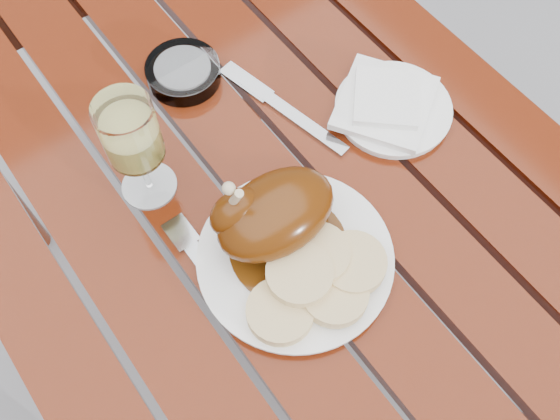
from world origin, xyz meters
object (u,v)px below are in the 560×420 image
at_px(dinner_plate, 295,259).
at_px(side_plate, 393,109).
at_px(ashtray, 183,72).
at_px(wine_glass, 137,151).
at_px(table, 264,269).

bearing_deg(dinner_plate, side_plate, 21.85).
relative_size(side_plate, ashtray, 1.54).
distance_m(dinner_plate, wine_glass, 0.25).
bearing_deg(wine_glass, ashtray, 43.14).
relative_size(dinner_plate, wine_glass, 1.42).
height_order(table, dinner_plate, dinner_plate).
height_order(side_plate, ashtray, ashtray).
distance_m(table, side_plate, 0.44).
bearing_deg(side_plate, wine_glass, 163.48).
height_order(dinner_plate, ashtray, ashtray).
relative_size(table, side_plate, 6.92).
relative_size(table, dinner_plate, 4.69).
height_order(wine_glass, side_plate, wine_glass).
bearing_deg(table, dinner_plate, -107.02).
distance_m(table, ashtray, 0.44).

